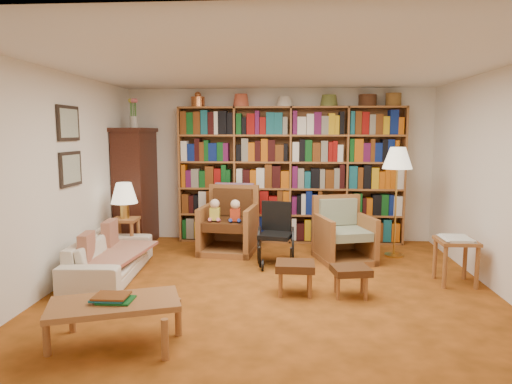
# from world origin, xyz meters

# --- Properties ---
(floor) EXTENTS (5.00, 5.00, 0.00)m
(floor) POSITION_xyz_m (0.00, 0.00, 0.00)
(floor) COLOR #AD571A
(floor) RESTS_ON ground
(ceiling) EXTENTS (5.00, 5.00, 0.00)m
(ceiling) POSITION_xyz_m (0.00, 0.00, 2.50)
(ceiling) COLOR silver
(ceiling) RESTS_ON wall_back
(wall_back) EXTENTS (5.00, 0.00, 5.00)m
(wall_back) POSITION_xyz_m (0.00, 2.50, 1.25)
(wall_back) COLOR white
(wall_back) RESTS_ON floor
(wall_front) EXTENTS (5.00, 0.00, 5.00)m
(wall_front) POSITION_xyz_m (0.00, -2.50, 1.25)
(wall_front) COLOR white
(wall_front) RESTS_ON floor
(wall_left) EXTENTS (0.00, 5.00, 5.00)m
(wall_left) POSITION_xyz_m (-2.50, 0.00, 1.25)
(wall_left) COLOR white
(wall_left) RESTS_ON floor
(wall_right) EXTENTS (0.00, 5.00, 5.00)m
(wall_right) POSITION_xyz_m (2.50, 0.00, 1.25)
(wall_right) COLOR white
(wall_right) RESTS_ON floor
(bookshelf) EXTENTS (3.60, 0.30, 2.42)m
(bookshelf) POSITION_xyz_m (0.20, 2.33, 1.17)
(bookshelf) COLOR #935C2D
(bookshelf) RESTS_ON floor
(curio_cabinet) EXTENTS (0.50, 0.95, 2.40)m
(curio_cabinet) POSITION_xyz_m (-2.25, 2.00, 0.95)
(curio_cabinet) COLOR #3D1A10
(curio_cabinet) RESTS_ON floor
(framed_pictures) EXTENTS (0.03, 0.52, 0.97)m
(framed_pictures) POSITION_xyz_m (-2.48, 0.30, 1.62)
(framed_pictures) COLOR black
(framed_pictures) RESTS_ON wall_left
(sofa) EXTENTS (1.77, 0.79, 0.50)m
(sofa) POSITION_xyz_m (-2.05, 0.33, 0.25)
(sofa) COLOR beige
(sofa) RESTS_ON floor
(sofa_throw) EXTENTS (0.79, 1.33, 0.04)m
(sofa_throw) POSITION_xyz_m (-2.00, 0.33, 0.30)
(sofa_throw) COLOR beige
(sofa_throw) RESTS_ON sofa
(cushion_left) EXTENTS (0.14, 0.37, 0.36)m
(cushion_left) POSITION_xyz_m (-2.18, 0.68, 0.45)
(cushion_left) COLOR maroon
(cushion_left) RESTS_ON sofa
(cushion_right) EXTENTS (0.16, 0.36, 0.35)m
(cushion_right) POSITION_xyz_m (-2.18, -0.02, 0.45)
(cushion_right) COLOR maroon
(cushion_right) RESTS_ON sofa
(side_table_lamp) EXTENTS (0.37, 0.37, 0.58)m
(side_table_lamp) POSITION_xyz_m (-2.15, 1.18, 0.41)
(side_table_lamp) COLOR #935C2D
(side_table_lamp) RESTS_ON floor
(table_lamp) EXTENTS (0.37, 0.37, 0.51)m
(table_lamp) POSITION_xyz_m (-2.15, 1.18, 0.92)
(table_lamp) COLOR gold
(table_lamp) RESTS_ON side_table_lamp
(armchair_leather) EXTENTS (0.89, 0.93, 1.01)m
(armchair_leather) POSITION_xyz_m (-0.72, 1.70, 0.41)
(armchair_leather) COLOR #935C2D
(armchair_leather) RESTS_ON floor
(armchair_sage) EXTENTS (0.92, 0.92, 0.89)m
(armchair_sage) POSITION_xyz_m (0.96, 1.33, 0.34)
(armchair_sage) COLOR #935C2D
(armchair_sage) RESTS_ON floor
(wheelchair) EXTENTS (0.50, 0.68, 0.85)m
(wheelchair) POSITION_xyz_m (0.01, 1.03, 0.39)
(wheelchair) COLOR black
(wheelchair) RESTS_ON floor
(floor_lamp) EXTENTS (0.42, 0.42, 1.58)m
(floor_lamp) POSITION_xyz_m (1.71, 1.53, 1.37)
(floor_lamp) COLOR gold
(floor_lamp) RESTS_ON floor
(side_table_papers) EXTENTS (0.44, 0.44, 0.57)m
(side_table_papers) POSITION_xyz_m (2.15, 0.34, 0.44)
(side_table_papers) COLOR #935C2D
(side_table_papers) RESTS_ON floor
(footstool_a) EXTENTS (0.43, 0.37, 0.36)m
(footstool_a) POSITION_xyz_m (0.25, -0.14, 0.30)
(footstool_a) COLOR #462312
(footstool_a) RESTS_ON floor
(footstool_b) EXTENTS (0.45, 0.40, 0.34)m
(footstool_b) POSITION_xyz_m (0.85, -0.17, 0.27)
(footstool_b) COLOR #462312
(footstool_b) RESTS_ON floor
(coffee_table) EXTENTS (1.18, 0.85, 0.44)m
(coffee_table) POSITION_xyz_m (-1.29, -1.48, 0.34)
(coffee_table) COLOR #935C2D
(coffee_table) RESTS_ON floor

